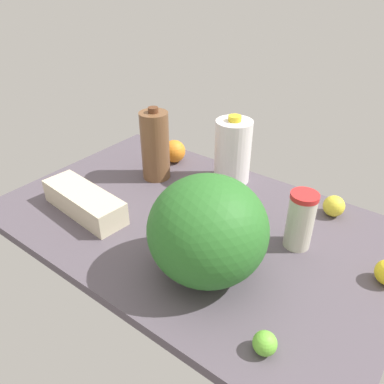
# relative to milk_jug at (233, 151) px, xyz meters

# --- Properties ---
(countertop) EXTENTS (1.20, 0.76, 0.03)m
(countertop) POSITION_rel_milk_jug_xyz_m (0.04, -0.28, -0.13)
(countertop) COLOR #514852
(countertop) RESTS_ON ground
(milk_jug) EXTENTS (0.13, 0.13, 0.24)m
(milk_jug) POSITION_rel_milk_jug_xyz_m (0.00, 0.00, 0.00)
(milk_jug) COLOR white
(milk_jug) RESTS_ON countertop
(tumbler_cup) EXTENTS (0.08, 0.08, 0.17)m
(tumbler_cup) POSITION_rel_milk_jug_xyz_m (0.34, -0.20, -0.03)
(tumbler_cup) COLOR beige
(tumbler_cup) RESTS_ON countertop
(chocolate_milk_jug) EXTENTS (0.10, 0.10, 0.26)m
(chocolate_milk_jug) POSITION_rel_milk_jug_xyz_m (-0.23, -0.15, 0.01)
(chocolate_milk_jug) COLOR brown
(chocolate_milk_jug) RESTS_ON countertop
(watermelon) EXTENTS (0.29, 0.29, 0.27)m
(watermelon) POSITION_rel_milk_jug_xyz_m (0.20, -0.44, 0.02)
(watermelon) COLOR #2B6B27
(watermelon) RESTS_ON countertop
(egg_carton) EXTENTS (0.32, 0.13, 0.08)m
(egg_carton) POSITION_rel_milk_jug_xyz_m (-0.26, -0.45, -0.08)
(egg_carton) COLOR beige
(egg_carton) RESTS_ON countertop
(lime_far_back) EXTENTS (0.05, 0.05, 0.05)m
(lime_far_back) POSITION_rel_milk_jug_xyz_m (0.43, -0.56, -0.09)
(lime_far_back) COLOR #69BB38
(lime_far_back) RESTS_ON countertop
(orange_near_front) EXTENTS (0.09, 0.09, 0.09)m
(orange_near_front) POSITION_rel_milk_jug_xyz_m (-0.26, -0.01, -0.07)
(orange_near_front) COLOR orange
(orange_near_front) RESTS_ON countertop
(lemon_loose) EXTENTS (0.07, 0.07, 0.07)m
(lemon_loose) POSITION_rel_milk_jug_xyz_m (0.37, 0.00, -0.08)
(lemon_loose) COLOR yellow
(lemon_loose) RESTS_ON countertop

